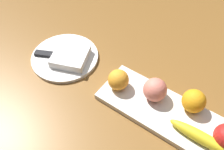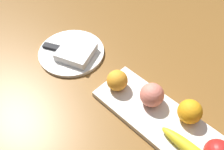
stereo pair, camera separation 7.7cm
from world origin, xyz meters
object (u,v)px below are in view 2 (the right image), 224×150
Objects in this scene: fruit_tray at (164,123)px; dinner_plate at (71,52)px; peach at (152,95)px; knife at (58,49)px; folded_napkin at (76,52)px; orange_near_banana at (190,111)px; banana at (191,150)px; orange_near_apple at (117,80)px.

fruit_tray is 1.85× the size of dinner_plate.
peach is 0.30× the size of dinner_plate.
peach is 0.40m from knife.
folded_napkin reaches higher than fruit_tray.
orange_near_banana reaches higher than dinner_plate.
fruit_tray is at bearing -16.61° from banana.
banana is at bearing -3.27° from dinner_plate.
banana reaches higher than folded_napkin.
orange_near_banana reaches higher than banana.
orange_near_apple reaches higher than fruit_tray.
peach reaches higher than orange_near_apple.
folded_napkin is (-0.32, -0.02, -0.03)m from peach.
knife is at bearing -158.28° from folded_napkin.
orange_near_apple is 0.24m from dinner_plate.
dinner_plate is at bearing 178.46° from orange_near_apple.
orange_near_banana is at bearing 52.68° from fruit_tray.
banana is (0.10, -0.03, 0.03)m from fruit_tray.
banana is 0.50m from folded_napkin.
peach is (0.11, 0.03, 0.00)m from orange_near_apple.
orange_near_apple is at bearing -1.54° from dinner_plate.
orange_near_apple reaches higher than banana.
peach is at bearing -18.71° from knife.
banana is 0.56m from knife.
knife is (-0.04, -0.03, 0.01)m from dinner_plate.
fruit_tray is at bearing 2.02° from orange_near_apple.
peach reaches higher than banana.
folded_napkin is at bearing -172.85° from orange_near_banana.
orange_near_apple is (-0.29, 0.02, 0.02)m from banana.
orange_near_banana is at bearing 15.21° from orange_near_apple.
orange_near_banana is 0.44m from folded_napkin.
folded_napkin is at bearing -175.75° from peach.
folded_napkin is 0.08m from knife.
orange_near_apple is (-0.18, -0.01, 0.04)m from fruit_tray.
fruit_tray is 2.61× the size of knife.
fruit_tray is 6.42× the size of orange_near_banana.
knife reaches higher than fruit_tray.
orange_near_banana is at bearing 6.69° from dinner_plate.
knife is at bearing -170.74° from orange_near_banana.
folded_napkin is (-0.39, 0.00, 0.02)m from fruit_tray.
knife is (-0.39, -0.05, -0.04)m from peach.
dinner_plate is (-0.42, 0.00, -0.00)m from fruit_tray.
banana is 0.53m from dinner_plate.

